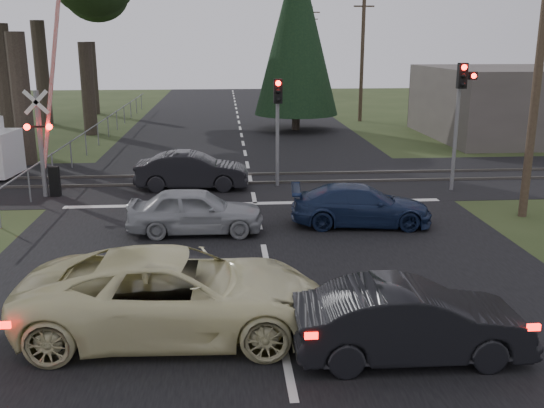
{
  "coord_description": "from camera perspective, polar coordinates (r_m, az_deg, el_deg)",
  "views": [
    {
      "loc": [
        -1.0,
        -12.02,
        5.45
      ],
      "look_at": [
        0.2,
        3.32,
        1.3
      ],
      "focal_mm": 40.0,
      "sensor_mm": 36.0,
      "label": 1
    }
  ],
  "objects": [
    {
      "name": "road",
      "position": [
        22.71,
        -1.84,
        1.22
      ],
      "size": [
        14.0,
        100.0,
        0.01
      ],
      "primitive_type": "cube",
      "color": "black",
      "rests_on": "ground"
    },
    {
      "name": "stop_line",
      "position": [
        20.97,
        -1.6,
        0.06
      ],
      "size": [
        13.0,
        0.35,
        0.0
      ],
      "primitive_type": "cube",
      "color": "silver",
      "rests_on": "ground"
    },
    {
      "name": "rail_far",
      "position": [
        25.42,
        -2.14,
        2.82
      ],
      "size": [
        120.0,
        0.12,
        0.1
      ],
      "primitive_type": "cube",
      "color": "#59544C",
      "rests_on": "ground"
    },
    {
      "name": "rail_near",
      "position": [
        23.86,
        -1.97,
        2.01
      ],
      "size": [
        120.0,
        0.12,
        0.1
      ],
      "primitive_type": "cube",
      "color": "#59544C",
      "rests_on": "ground"
    },
    {
      "name": "traffic_signal_right",
      "position": [
        23.23,
        17.34,
        9.15
      ],
      "size": [
        0.68,
        0.48,
        4.7
      ],
      "color": "slate",
      "rests_on": "ground"
    },
    {
      "name": "conifer_tree",
      "position": [
        38.29,
        2.35,
        15.9
      ],
      "size": [
        5.2,
        5.2,
        11.0
      ],
      "color": "#473D33",
      "rests_on": "ground"
    },
    {
      "name": "utility_pole_near",
      "position": [
        20.39,
        23.82,
        11.81
      ],
      "size": [
        1.8,
        0.26,
        9.0
      ],
      "color": "#4C3D2D",
      "rests_on": "ground"
    },
    {
      "name": "rail_corridor",
      "position": [
        24.65,
        -2.06,
        2.33
      ],
      "size": [
        120.0,
        8.0,
        0.01
      ],
      "primitive_type": "cube",
      "color": "black",
      "rests_on": "ground"
    },
    {
      "name": "utility_pole_mid",
      "position": [
        43.09,
        8.5,
        13.98
      ],
      "size": [
        1.8,
        0.26,
        9.0
      ],
      "color": "#4C3D2D",
      "rests_on": "ground"
    },
    {
      "name": "cream_coupe",
      "position": [
        11.76,
        -9.05,
        -8.36
      ],
      "size": [
        5.9,
        2.86,
        1.62
      ],
      "primitive_type": "imported",
      "rotation": [
        0.0,
        0.0,
        1.54
      ],
      "color": "beige",
      "rests_on": "ground"
    },
    {
      "name": "crossing_signal",
      "position": [
        22.95,
        -20.41,
        5.65
      ],
      "size": [
        1.62,
        0.38,
        6.96
      ],
      "color": "slate",
      "rests_on": "ground"
    },
    {
      "name": "fence_left",
      "position": [
        35.61,
        -15.53,
        5.75
      ],
      "size": [
        0.1,
        36.0,
        1.2
      ],
      "primitive_type": null,
      "color": "slate",
      "rests_on": "ground"
    },
    {
      "name": "ground",
      "position": [
        13.24,
        0.25,
        -9.22
      ],
      "size": [
        120.0,
        120.0,
        0.0
      ],
      "primitive_type": "plane",
      "color": "#2D3B1A",
      "rests_on": "ground"
    },
    {
      "name": "dark_hatchback",
      "position": [
        11.1,
        12.9,
        -10.74
      ],
      "size": [
        4.17,
        1.48,
        1.37
      ],
      "primitive_type": "imported",
      "rotation": [
        0.0,
        0.0,
        1.56
      ],
      "color": "black",
      "rests_on": "ground"
    },
    {
      "name": "utility_pole_far",
      "position": [
        67.7,
        3.69,
        14.46
      ],
      "size": [
        1.8,
        0.26,
        9.0
      ],
      "color": "#4C3D2D",
      "rests_on": "ground"
    },
    {
      "name": "dark_car_far",
      "position": [
        23.15,
        -7.52,
        3.12
      ],
      "size": [
        4.29,
        1.67,
        1.39
      ],
      "primitive_type": "imported",
      "rotation": [
        0.0,
        0.0,
        1.53
      ],
      "color": "black",
      "rests_on": "ground"
    },
    {
      "name": "traffic_signal_center",
      "position": [
        22.94,
        0.55,
        8.48
      ],
      "size": [
        0.32,
        0.48,
        4.1
      ],
      "color": "slate",
      "rests_on": "ground"
    },
    {
      "name": "blue_sedan",
      "position": [
        18.6,
        8.36,
        -0.13
      ],
      "size": [
        4.4,
        2.13,
        1.23
      ],
      "primitive_type": "imported",
      "rotation": [
        0.0,
        0.0,
        1.47
      ],
      "color": "#162444",
      "rests_on": "ground"
    },
    {
      "name": "silver_car",
      "position": [
        17.77,
        -7.2,
        -0.64
      ],
      "size": [
        3.97,
        1.69,
        1.34
      ],
      "primitive_type": "imported",
      "rotation": [
        0.0,
        0.0,
        1.54
      ],
      "color": "#94989B",
      "rests_on": "ground"
    }
  ]
}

